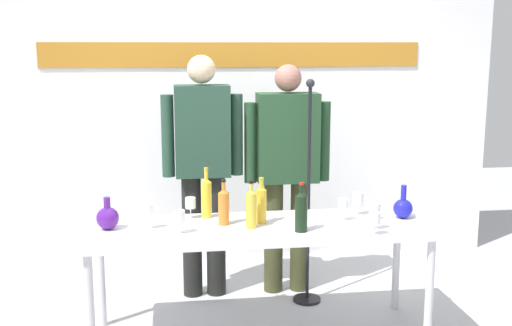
{
  "coord_description": "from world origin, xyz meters",
  "views": [
    {
      "loc": [
        -0.51,
        -3.67,
        1.83
      ],
      "look_at": [
        0.0,
        0.15,
        1.09
      ],
      "focal_mm": 43.66,
      "sensor_mm": 36.0,
      "label": 1
    }
  ],
  "objects_px": {
    "wine_bottle_0": "(224,206)",
    "wine_bottle_2": "(206,197)",
    "presenter_right": "(287,164)",
    "wine_glass_right_2": "(343,205)",
    "wine_glass_left_1": "(179,217)",
    "wine_glass_left_2": "(190,203)",
    "display_table": "(259,235)",
    "wine_glass_right_4": "(375,219)",
    "presenter_left": "(203,162)",
    "microphone_stand": "(308,229)",
    "decanter_blue_right": "(403,208)",
    "wine_bottle_1": "(261,203)",
    "wine_bottle_3": "(251,208)",
    "wine_glass_left_0": "(148,211)",
    "wine_glass_right_3": "(358,199)",
    "decanter_blue_left": "(108,218)",
    "wine_glass_right_0": "(375,211)",
    "wine_glass_right_1": "(371,205)",
    "wine_bottle_4": "(301,210)"
  },
  "relations": [
    {
      "from": "presenter_right",
      "to": "wine_bottle_1",
      "type": "distance_m",
      "value": 0.74
    },
    {
      "from": "presenter_left",
      "to": "presenter_right",
      "type": "bearing_deg",
      "value": -0.0
    },
    {
      "from": "decanter_blue_right",
      "to": "wine_bottle_1",
      "type": "xyz_separation_m",
      "value": [
        -0.92,
        0.0,
        0.06
      ]
    },
    {
      "from": "wine_bottle_2",
      "to": "wine_glass_left_1",
      "type": "height_order",
      "value": "wine_bottle_2"
    },
    {
      "from": "wine_glass_right_4",
      "to": "wine_glass_left_1",
      "type": "bearing_deg",
      "value": 171.01
    },
    {
      "from": "decanter_blue_left",
      "to": "decanter_blue_right",
      "type": "bearing_deg",
      "value": -0.0
    },
    {
      "from": "wine_bottle_0",
      "to": "wine_bottle_2",
      "type": "relative_size",
      "value": 0.87
    },
    {
      "from": "decanter_blue_left",
      "to": "wine_glass_right_3",
      "type": "relative_size",
      "value": 1.34
    },
    {
      "from": "presenter_left",
      "to": "wine_glass_left_0",
      "type": "height_order",
      "value": "presenter_left"
    },
    {
      "from": "decanter_blue_right",
      "to": "wine_glass_left_2",
      "type": "bearing_deg",
      "value": 172.57
    },
    {
      "from": "wine_bottle_3",
      "to": "wine_glass_right_2",
      "type": "distance_m",
      "value": 0.6
    },
    {
      "from": "wine_glass_left_1",
      "to": "presenter_right",
      "type": "bearing_deg",
      "value": 45.9
    },
    {
      "from": "presenter_right",
      "to": "decanter_blue_left",
      "type": "bearing_deg",
      "value": -151.1
    },
    {
      "from": "wine_bottle_0",
      "to": "wine_glass_right_4",
      "type": "relative_size",
      "value": 2.14
    },
    {
      "from": "display_table",
      "to": "wine_glass_right_4",
      "type": "relative_size",
      "value": 15.85
    },
    {
      "from": "wine_glass_left_2",
      "to": "display_table",
      "type": "bearing_deg",
      "value": -28.22
    },
    {
      "from": "decanter_blue_left",
      "to": "wine_bottle_4",
      "type": "relative_size",
      "value": 0.67
    },
    {
      "from": "decanter_blue_right",
      "to": "wine_bottle_0",
      "type": "distance_m",
      "value": 1.16
    },
    {
      "from": "wine_glass_right_1",
      "to": "wine_glass_right_4",
      "type": "xyz_separation_m",
      "value": [
        -0.08,
        -0.3,
        -0.0
      ]
    },
    {
      "from": "presenter_left",
      "to": "microphone_stand",
      "type": "relative_size",
      "value": 1.1
    },
    {
      "from": "decanter_blue_right",
      "to": "wine_glass_right_0",
      "type": "xyz_separation_m",
      "value": [
        -0.26,
        -0.22,
        0.05
      ]
    },
    {
      "from": "presenter_left",
      "to": "wine_glass_left_2",
      "type": "distance_m",
      "value": 0.54
    },
    {
      "from": "display_table",
      "to": "wine_glass_left_0",
      "type": "xyz_separation_m",
      "value": [
        -0.68,
        0.02,
        0.17
      ]
    },
    {
      "from": "wine_bottle_3",
      "to": "wine_bottle_4",
      "type": "xyz_separation_m",
      "value": [
        0.29,
        -0.11,
        0.0
      ]
    },
    {
      "from": "wine_bottle_1",
      "to": "microphone_stand",
      "type": "xyz_separation_m",
      "value": [
        0.4,
        0.44,
        -0.32
      ]
    },
    {
      "from": "decanter_blue_right",
      "to": "wine_glass_left_1",
      "type": "xyz_separation_m",
      "value": [
        -1.43,
        -0.15,
        0.03
      ]
    },
    {
      "from": "microphone_stand",
      "to": "wine_glass_left_0",
      "type": "bearing_deg",
      "value": -156.74
    },
    {
      "from": "presenter_left",
      "to": "microphone_stand",
      "type": "bearing_deg",
      "value": -17.45
    },
    {
      "from": "presenter_right",
      "to": "wine_glass_right_2",
      "type": "height_order",
      "value": "presenter_right"
    },
    {
      "from": "wine_glass_right_2",
      "to": "microphone_stand",
      "type": "distance_m",
      "value": 0.56
    },
    {
      "from": "presenter_right",
      "to": "wine_glass_left_1",
      "type": "height_order",
      "value": "presenter_right"
    },
    {
      "from": "display_table",
      "to": "wine_glass_right_4",
      "type": "bearing_deg",
      "value": -23.4
    },
    {
      "from": "wine_glass_right_2",
      "to": "decanter_blue_right",
      "type": "bearing_deg",
      "value": 1.28
    },
    {
      "from": "wine_glass_left_2",
      "to": "wine_bottle_1",
      "type": "bearing_deg",
      "value": -21.65
    },
    {
      "from": "presenter_left",
      "to": "wine_bottle_0",
      "type": "bearing_deg",
      "value": -82.12
    },
    {
      "from": "decanter_blue_right",
      "to": "wine_glass_right_2",
      "type": "xyz_separation_m",
      "value": [
        -0.4,
        -0.01,
        0.04
      ]
    },
    {
      "from": "presenter_right",
      "to": "wine_bottle_3",
      "type": "bearing_deg",
      "value": -115.42
    },
    {
      "from": "wine_glass_left_1",
      "to": "presenter_left",
      "type": "bearing_deg",
      "value": 77.53
    },
    {
      "from": "presenter_right",
      "to": "wine_glass_right_0",
      "type": "distance_m",
      "value": 0.98
    },
    {
      "from": "wine_bottle_0",
      "to": "wine_glass_right_0",
      "type": "height_order",
      "value": "wine_bottle_0"
    },
    {
      "from": "decanter_blue_right",
      "to": "wine_glass_left_2",
      "type": "xyz_separation_m",
      "value": [
        -1.36,
        0.18,
        0.03
      ]
    },
    {
      "from": "display_table",
      "to": "wine_glass_right_3",
      "type": "xyz_separation_m",
      "value": [
        0.67,
        0.16,
        0.17
      ]
    },
    {
      "from": "presenter_left",
      "to": "wine_bottle_2",
      "type": "relative_size",
      "value": 5.35
    },
    {
      "from": "presenter_right",
      "to": "wine_bottle_0",
      "type": "relative_size",
      "value": 5.89
    },
    {
      "from": "wine_bottle_3",
      "to": "wine_bottle_2",
      "type": "bearing_deg",
      "value": 133.59
    },
    {
      "from": "decanter_blue_right",
      "to": "wine_bottle_1",
      "type": "bearing_deg",
      "value": 179.74
    },
    {
      "from": "presenter_right",
      "to": "wine_bottle_2",
      "type": "bearing_deg",
      "value": -141.38
    },
    {
      "from": "decanter_blue_left",
      "to": "presenter_left",
      "type": "xyz_separation_m",
      "value": [
        0.61,
        0.68,
        0.2
      ]
    },
    {
      "from": "wine_glass_left_0",
      "to": "wine_glass_right_4",
      "type": "bearing_deg",
      "value": -12.89
    },
    {
      "from": "display_table",
      "to": "wine_glass_left_1",
      "type": "relative_size",
      "value": 15.0
    }
  ]
}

